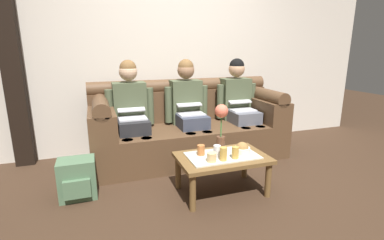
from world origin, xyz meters
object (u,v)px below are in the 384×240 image
object	(u,v)px
couch	(188,128)
coffee_table	(222,161)
flower_vase	(221,122)
snack_bowl	(242,149)
backpack_left	(77,179)
person_middle	(188,106)
person_right	(239,102)
cup_near_right	(212,157)
cup_near_left	(217,151)
person_left	(131,110)
cup_far_center	(235,153)
cup_far_right	(223,154)
cup_far_left	(201,150)

from	to	relation	value
couch	coffee_table	distance (m)	1.01
flower_vase	snack_bowl	xyz separation A→B (m)	(0.17, -0.11, -0.25)
backpack_left	person_middle	bearing A→B (deg)	27.24
person_right	cup_near_right	distance (m)	1.43
coffee_table	snack_bowl	xyz separation A→B (m)	(0.19, -0.03, 0.10)
person_middle	cup_near_left	xyz separation A→B (m)	(-0.07, -1.03, -0.22)
person_left	person_right	bearing A→B (deg)	-0.00
cup_far_center	cup_far_right	size ratio (longest dim) A/B	0.89
cup_far_center	backpack_left	distance (m)	1.46
person_middle	cup_near_right	distance (m)	1.16
person_middle	backpack_left	distance (m)	1.53
couch	person_left	distance (m)	0.76
snack_bowl	cup_far_left	xyz separation A→B (m)	(-0.38, 0.10, 0.00)
couch	cup_far_right	distance (m)	1.13
flower_vase	cup_far_center	size ratio (longest dim) A/B	4.31
cup_far_right	cup_far_left	bearing A→B (deg)	126.94
person_middle	coffee_table	world-z (taller)	person_middle
person_left	cup_far_left	size ratio (longest dim) A/B	12.86
backpack_left	person_right	bearing A→B (deg)	18.49
couch	person_left	bearing A→B (deg)	-179.66
couch	person_middle	world-z (taller)	person_middle
cup_near_left	cup_far_right	xyz separation A→B (m)	(0.02, -0.09, 0.01)
cup_far_center	coffee_table	bearing A→B (deg)	124.36
cup_far_right	cup_near_left	bearing A→B (deg)	102.34
flower_vase	cup_far_center	distance (m)	0.31
snack_bowl	cup_far_center	size ratio (longest dim) A/B	1.39
couch	snack_bowl	world-z (taller)	couch
cup_near_right	backpack_left	size ratio (longest dim) A/B	0.22
person_left	flower_vase	world-z (taller)	person_left
person_middle	cup_far_left	xyz separation A→B (m)	(-0.19, -0.94, -0.23)
person_right	snack_bowl	bearing A→B (deg)	-116.21
person_left	person_middle	world-z (taller)	same
person_left	cup_near_left	size ratio (longest dim) A/B	11.04
coffee_table	flower_vase	size ratio (longest dim) A/B	1.80
coffee_table	cup_near_right	world-z (taller)	cup_near_right
person_middle	coffee_table	xyz separation A→B (m)	(0.00, -1.01, -0.34)
coffee_table	cup_far_left	world-z (taller)	cup_far_left
cup_far_center	cup_far_right	distance (m)	0.12
coffee_table	cup_far_center	distance (m)	0.18
couch	cup_near_left	bearing A→B (deg)	-93.74
person_middle	cup_far_right	xyz separation A→B (m)	(-0.05, -1.13, -0.22)
person_left	coffee_table	world-z (taller)	person_left
person_left	cup_far_center	xyz separation A→B (m)	(0.77, -1.12, -0.22)
person_right	flower_vase	world-z (taller)	person_right
person_left	snack_bowl	bearing A→B (deg)	-49.44
cup_near_left	cup_near_right	bearing A→B (deg)	-135.60
cup_near_left	cup_far_center	world-z (taller)	cup_near_left
person_right	cup_far_center	bearing A→B (deg)	-119.18
snack_bowl	cup_far_right	distance (m)	0.25
person_right	cup_near_right	bearing A→B (deg)	-127.38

